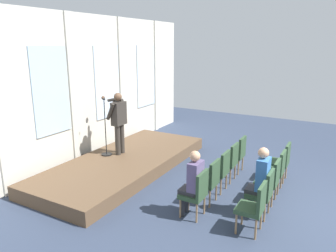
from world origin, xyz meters
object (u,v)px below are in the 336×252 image
at_px(audience_r0_c0, 193,180).
at_px(chair_r0_c4, 238,152).
at_px(chair_r1_c2, 270,179).
at_px(chair_r1_c4, 282,160).
at_px(chair_r0_c0, 197,191).
at_px(chair_r1_c3, 277,168).
at_px(mic_stand, 106,143).
at_px(chair_r0_c2, 220,169).
at_px(speaker, 118,119).
at_px(chair_r1_c0, 254,205).
at_px(audience_r1_c1, 260,179).
at_px(chair_r1_c1, 263,191).
at_px(chair_r0_c3, 230,160).
at_px(chair_r0_c1, 209,179).

height_order(audience_r0_c0, chair_r0_c4, audience_r0_c0).
height_order(chair_r1_c2, chair_r1_c4, same).
xyz_separation_m(chair_r0_c0, chair_r0_c4, (2.55, 0.00, 0.00)).
bearing_deg(chair_r1_c4, chair_r1_c3, 180.00).
bearing_deg(mic_stand, chair_r0_c2, -88.93).
bearing_deg(chair_r1_c4, speaker, 104.89).
bearing_deg(chair_r1_c0, chair_r1_c3, 0.00).
height_order(speaker, audience_r1_c1, speaker).
bearing_deg(chair_r1_c1, mic_stand, 82.31).
bearing_deg(chair_r0_c2, chair_r1_c4, -40.52).
bearing_deg(chair_r1_c3, chair_r1_c1, 180.00).
height_order(speaker, chair_r1_c4, speaker).
height_order(audience_r1_c1, chair_r1_c2, audience_r1_c1).
xyz_separation_m(audience_r1_c1, chair_r1_c3, (1.28, -0.08, -0.23)).
bearing_deg(chair_r1_c4, chair_r0_c3, 120.32).
bearing_deg(speaker, chair_r1_c4, -75.11).
bearing_deg(chair_r1_c0, speaker, 69.92).
distance_m(audience_r1_c1, chair_r1_c2, 0.68).
relative_size(speaker, mic_stand, 1.07).
height_order(chair_r0_c4, chair_r1_c0, same).
xyz_separation_m(audience_r0_c0, chair_r1_c1, (0.64, -1.17, -0.20)).
xyz_separation_m(audience_r0_c0, chair_r1_c4, (2.55, -1.17, -0.20)).
bearing_deg(chair_r1_c2, chair_r0_c3, 59.68).
bearing_deg(chair_r0_c2, chair_r1_c0, -139.48).
bearing_deg(speaker, chair_r1_c3, -83.83).
distance_m(chair_r0_c1, chair_r1_c0, 1.26).
relative_size(chair_r0_c1, chair_r1_c3, 1.00).
bearing_deg(chair_r0_c4, chair_r1_c1, -150.32).
height_order(chair_r0_c2, chair_r0_c4, same).
distance_m(chair_r0_c1, audience_r1_c1, 1.04).
relative_size(chair_r0_c1, chair_r0_c2, 1.00).
bearing_deg(chair_r0_c3, chair_r0_c2, 180.00).
bearing_deg(chair_r0_c4, chair_r0_c2, 180.00).
relative_size(chair_r1_c0, chair_r1_c4, 1.00).
bearing_deg(chair_r1_c4, chair_r1_c2, 180.00).
xyz_separation_m(chair_r0_c0, audience_r1_c1, (0.64, -1.01, 0.23)).
relative_size(chair_r0_c3, chair_r1_c1, 1.00).
bearing_deg(chair_r1_c3, chair_r0_c1, 139.48).
distance_m(chair_r0_c4, chair_r1_c0, 2.77).
bearing_deg(audience_r1_c1, chair_r1_c1, -90.00).
bearing_deg(chair_r1_c1, chair_r1_c2, 0.00).
height_order(chair_r0_c3, chair_r1_c2, same).
xyz_separation_m(chair_r0_c2, chair_r1_c2, (0.00, -1.09, 0.00)).
bearing_deg(chair_r0_c2, mic_stand, 91.07).
bearing_deg(chair_r0_c3, chair_r1_c0, -150.32).
relative_size(chair_r0_c3, chair_r1_c4, 1.00).
relative_size(chair_r0_c0, audience_r1_c1, 0.68).
xyz_separation_m(audience_r0_c0, chair_r0_c4, (2.55, -0.08, -0.20)).
distance_m(audience_r0_c0, chair_r0_c4, 2.56).
xyz_separation_m(chair_r0_c3, audience_r1_c1, (-1.28, -1.01, 0.23)).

